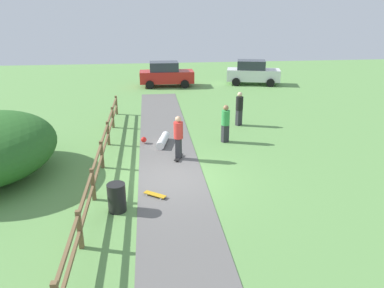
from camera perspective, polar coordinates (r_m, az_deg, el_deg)
The scene contains 11 objects.
ground_plane at distance 13.52m, azimuth -3.20°, elevation -5.35°, with size 60.00×60.00×0.00m, color #60934C.
asphalt_path at distance 13.51m, azimuth -3.20°, elevation -5.31°, with size 2.40×28.00×0.02m, color #605E5B.
wooden_fence at distance 13.36m, azimuth -14.47°, elevation -3.18°, with size 0.12×18.12×1.10m.
trash_bin at distance 11.50m, azimuth -11.61°, elevation -8.14°, with size 0.56×0.56×0.90m, color black.
skater_riding at distance 14.79m, azimuth -2.13°, elevation 1.35°, with size 0.49×0.82×1.82m.
skater_fallen at distance 16.75m, azimuth -4.77°, elevation 0.57°, with size 1.35×1.59×0.36m.
skateboard_loose at distance 12.26m, azimuth -5.79°, elevation -7.81°, with size 0.77×0.63×0.08m.
bystander_green at distance 16.86m, azimuth 5.23°, elevation 3.45°, with size 0.51×0.51×1.76m.
bystander_black at distance 19.43m, azimuth 7.37°, elevation 5.72°, with size 0.52×0.52×1.79m.
parked_car_red at distance 29.42m, azimuth -4.06°, elevation 10.77°, with size 4.22×2.03×1.92m.
parked_car_white at distance 30.58m, azimuth 9.41°, elevation 10.92°, with size 4.49×2.75×1.92m.
Camera 1 is at (-0.70, -12.15, 5.87)m, focal length 34.32 mm.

